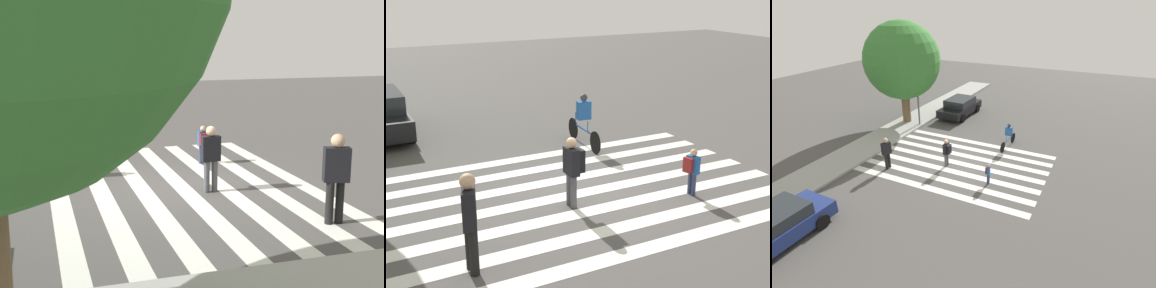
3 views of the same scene
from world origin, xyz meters
TOP-DOWN VIEW (x-y plane):
  - ground_plane at (0.00, 0.00)m, footprint 60.00×60.00m
  - crosswalk_stripes at (0.00, 0.00)m, footprint 6.43×10.00m
  - pedestrian_adult_yellow_jacket at (-0.56, 0.45)m, footprint 0.45×0.38m
  - pedestrian_adult_tall_backpack at (-1.28, -2.32)m, footprint 0.34×0.31m
  - pedestrian_child_with_backpack at (-2.23, 3.31)m, footprint 0.56×0.38m
  - cyclist_mid_street at (3.27, -1.91)m, footprint 2.34×0.42m

SIDE VIEW (x-z plane):
  - ground_plane at x=0.00m, z-range 0.00..0.00m
  - crosswalk_stripes at x=0.00m, z-range 0.00..0.01m
  - pedestrian_adult_tall_backpack at x=-1.28m, z-range 0.10..1.23m
  - cyclist_mid_street at x=3.27m, z-range 0.06..1.67m
  - pedestrian_adult_yellow_jacket at x=-0.56m, z-range 0.14..1.76m
  - pedestrian_child_with_backpack at x=-2.23m, z-range 0.12..1.97m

